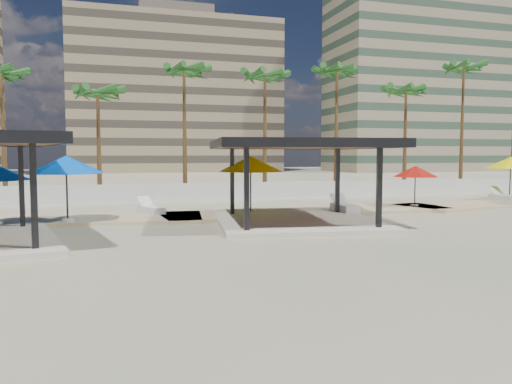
{
  "coord_description": "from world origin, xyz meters",
  "views": [
    {
      "loc": [
        -8.38,
        -17.72,
        3.15
      ],
      "look_at": [
        -1.78,
        4.6,
        1.4
      ],
      "focal_mm": 35.0,
      "sensor_mm": 36.0,
      "label": 1
    }
  ],
  "objects_px": {
    "lounger_b": "(344,207)",
    "umbrella_a": "(66,165)",
    "umbrella_c": "(415,172)",
    "lounger_a": "(151,209)",
    "lounger_c": "(503,197)",
    "pavilion_central": "(298,174)"
  },
  "relations": [
    {
      "from": "lounger_b",
      "to": "umbrella_a",
      "type": "bearing_deg",
      "value": 93.67
    },
    {
      "from": "umbrella_c",
      "to": "lounger_b",
      "type": "bearing_deg",
      "value": -166.24
    },
    {
      "from": "lounger_a",
      "to": "lounger_b",
      "type": "distance_m",
      "value": 10.02
    },
    {
      "from": "lounger_a",
      "to": "lounger_c",
      "type": "relative_size",
      "value": 0.92
    },
    {
      "from": "umbrella_c",
      "to": "lounger_c",
      "type": "bearing_deg",
      "value": 11.22
    },
    {
      "from": "lounger_b",
      "to": "lounger_c",
      "type": "distance_m",
      "value": 13.03
    },
    {
      "from": "pavilion_central",
      "to": "lounger_a",
      "type": "bearing_deg",
      "value": 148.76
    },
    {
      "from": "umbrella_a",
      "to": "lounger_a",
      "type": "bearing_deg",
      "value": 30.76
    },
    {
      "from": "lounger_a",
      "to": "lounger_b",
      "type": "xyz_separation_m",
      "value": [
        9.77,
        -2.22,
        0.02
      ]
    },
    {
      "from": "lounger_b",
      "to": "lounger_c",
      "type": "height_order",
      "value": "lounger_b"
    },
    {
      "from": "lounger_b",
      "to": "lounger_a",
      "type": "bearing_deg",
      "value": 80.62
    },
    {
      "from": "pavilion_central",
      "to": "lounger_a",
      "type": "distance_m",
      "value": 8.1
    },
    {
      "from": "pavilion_central",
      "to": "lounger_a",
      "type": "height_order",
      "value": "pavilion_central"
    },
    {
      "from": "umbrella_a",
      "to": "lounger_a",
      "type": "height_order",
      "value": "umbrella_a"
    },
    {
      "from": "umbrella_c",
      "to": "lounger_c",
      "type": "distance_m",
      "value": 8.0
    },
    {
      "from": "lounger_b",
      "to": "lounger_c",
      "type": "relative_size",
      "value": 1.0
    },
    {
      "from": "umbrella_c",
      "to": "lounger_b",
      "type": "xyz_separation_m",
      "value": [
        -5.09,
        -1.25,
        -1.79
      ]
    },
    {
      "from": "umbrella_c",
      "to": "lounger_a",
      "type": "xyz_separation_m",
      "value": [
        -14.86,
        0.98,
        -1.81
      ]
    },
    {
      "from": "lounger_a",
      "to": "lounger_c",
      "type": "distance_m",
      "value": 22.51
    },
    {
      "from": "lounger_a",
      "to": "lounger_c",
      "type": "xyz_separation_m",
      "value": [
        22.51,
        0.54,
        0.02
      ]
    },
    {
      "from": "pavilion_central",
      "to": "lounger_c",
      "type": "height_order",
      "value": "pavilion_central"
    },
    {
      "from": "umbrella_a",
      "to": "umbrella_c",
      "type": "xyz_separation_m",
      "value": [
        18.68,
        1.3,
        -0.51
      ]
    }
  ]
}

